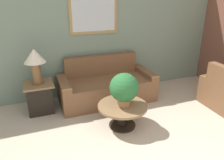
# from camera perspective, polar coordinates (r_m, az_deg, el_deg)

# --- Properties ---
(wall_back) EXTENTS (7.81, 0.09, 2.60)m
(wall_back) POSITION_cam_1_polar(r_m,az_deg,el_deg) (4.84, -4.15, 11.47)
(wall_back) COLOR slate
(wall_back) RESTS_ON ground_plane
(couch_main) EXTENTS (1.99, 0.91, 0.92)m
(couch_main) POSITION_cam_1_polar(r_m,az_deg,el_deg) (4.69, -1.51, -1.72)
(couch_main) COLOR brown
(couch_main) RESTS_ON ground_plane
(coffee_table) EXTENTS (0.84, 0.84, 0.41)m
(coffee_table) POSITION_cam_1_polar(r_m,az_deg,el_deg) (3.77, 2.76, -8.01)
(coffee_table) COLOR black
(coffee_table) RESTS_ON ground_plane
(side_table) EXTENTS (0.55, 0.55, 0.59)m
(side_table) POSITION_cam_1_polar(r_m,az_deg,el_deg) (4.46, -18.31, -4.23)
(side_table) COLOR black
(side_table) RESTS_ON ground_plane
(table_lamp) EXTENTS (0.39, 0.39, 0.67)m
(table_lamp) POSITION_cam_1_polar(r_m,az_deg,el_deg) (4.21, -19.50, 4.95)
(table_lamp) COLOR brown
(table_lamp) RESTS_ON side_table
(potted_plant_on_table) EXTENTS (0.48, 0.48, 0.56)m
(potted_plant_on_table) POSITION_cam_1_polar(r_m,az_deg,el_deg) (3.58, 3.18, -2.16)
(potted_plant_on_table) COLOR #9E6B42
(potted_plant_on_table) RESTS_ON coffee_table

